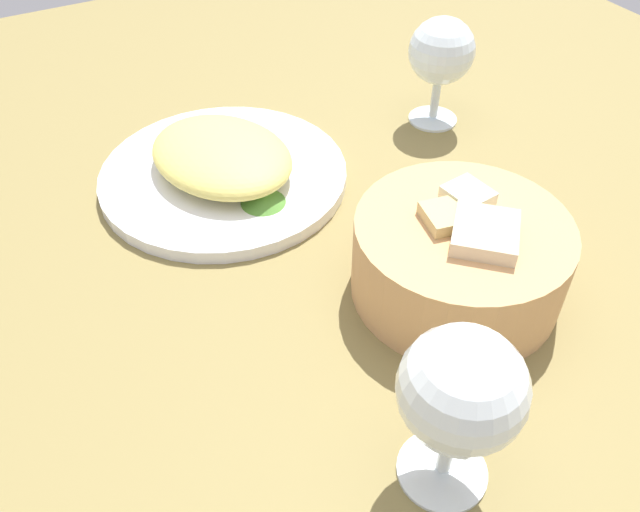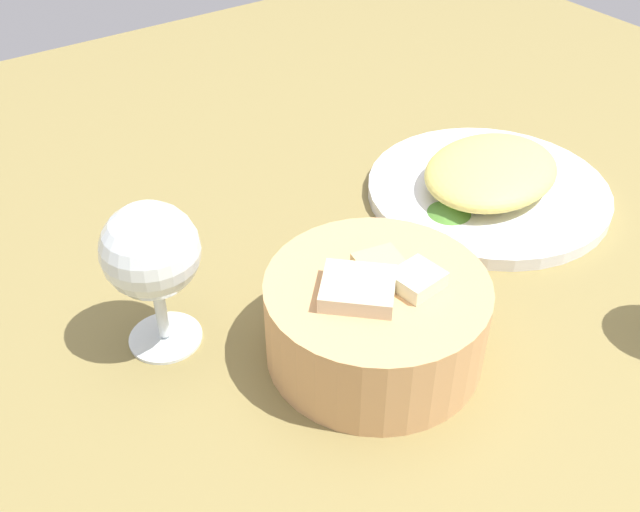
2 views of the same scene
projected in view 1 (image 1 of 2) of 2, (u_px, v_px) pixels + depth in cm
name	position (u px, v px, depth cm)	size (l,w,h in cm)	color
ground_plane	(316.00, 258.00, 61.91)	(140.00, 140.00, 2.00)	olive
plate	(224.00, 175.00, 68.79)	(25.96, 25.96, 1.40)	white
omelette	(222.00, 155.00, 67.05)	(16.66, 12.92, 3.71)	#D5C561
lettuce_garnish	(263.00, 197.00, 63.88)	(4.52, 4.52, 1.23)	#4A832E
bread_basket	(460.00, 257.00, 54.76)	(18.05, 18.05, 8.79)	tan
wine_glass_near	(461.00, 394.00, 38.49)	(7.93, 7.93, 13.55)	silver
wine_glass_far	(441.00, 55.00, 72.55)	(7.46, 7.46, 12.54)	silver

